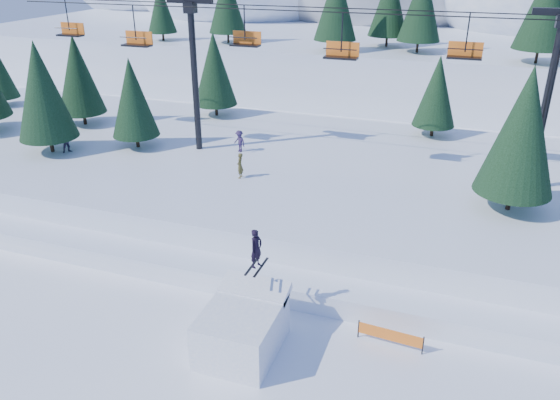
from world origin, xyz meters
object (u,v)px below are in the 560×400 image
(jump_kicker, at_px, (243,327))
(chairlift, at_px, (336,61))
(banner_near, at_px, (390,335))
(banner_far, at_px, (446,324))

(jump_kicker, bearing_deg, chairlift, 91.14)
(jump_kicker, bearing_deg, banner_near, 20.92)
(jump_kicker, relative_size, chairlift, 0.11)
(jump_kicker, distance_m, banner_far, 8.98)
(banner_near, bearing_deg, chairlift, 113.87)
(chairlift, bearing_deg, banner_near, -66.13)
(banner_near, bearing_deg, jump_kicker, -159.08)
(chairlift, xyz_separation_m, banner_near, (6.22, -14.06, -8.78))
(banner_near, xyz_separation_m, banner_far, (2.20, 1.58, 0.00))
(chairlift, distance_m, banner_far, 17.43)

